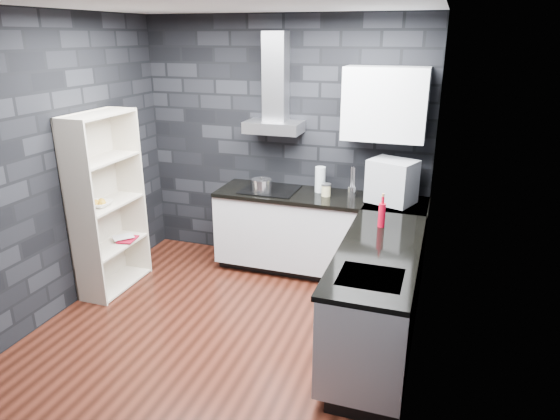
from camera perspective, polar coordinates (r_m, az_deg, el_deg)
The scene contains 28 objects.
ground at distance 4.65m, azimuth -6.02°, elevation -13.03°, with size 3.20×3.20×0.00m, color #401910.
ceiling at distance 3.93m, azimuth -7.51°, elevation 22.39°, with size 3.20×3.20×0.00m, color white.
wall_back at distance 5.56m, azimuth 0.45°, elevation 7.62°, with size 3.20×0.05×2.70m, color black.
wall_front at distance 2.80m, azimuth -20.90°, elevation -5.87°, with size 3.20×0.05×2.70m, color black.
wall_left at distance 4.99m, azimuth -23.92°, elevation 4.58°, with size 0.05×3.20×2.70m, color black.
wall_right at distance 3.72m, azimuth 16.63°, elevation 0.82°, with size 0.05×3.20×2.70m, color black.
toekick_back at distance 5.59m, azimuth 4.40°, elevation -6.49°, with size 2.18×0.50×0.10m, color black.
toekick_right at distance 4.40m, azimuth 11.21°, elevation -14.64°, with size 0.50×1.78×0.10m, color black.
counter_back_cab at distance 5.38m, azimuth 4.41°, elevation -2.54°, with size 2.20×0.60×0.76m, color silver.
counter_right_cab at distance 4.18m, azimuth 11.04°, elevation -9.67°, with size 0.60×1.80×0.76m, color silver.
counter_back_top at distance 5.23m, azimuth 4.50°, elevation 1.48°, with size 2.20×0.62×0.04m, color black.
counter_right_top at distance 4.00m, azimuth 11.27°, elevation -4.63°, with size 0.62×1.80×0.04m, color black.
counter_corner_top at distance 5.12m, azimuth 13.23°, elevation 0.60°, with size 0.62×0.62×0.04m, color black.
hood_body at distance 5.35m, azimuth -0.72°, elevation 9.46°, with size 0.60×0.34×0.12m, color #B0B0B5.
hood_chimney at distance 5.35m, azimuth -0.49°, elevation 14.96°, with size 0.24×0.20×0.90m, color #B0B0B5.
upper_cabinet at distance 5.04m, azimuth 11.94°, elevation 11.77°, with size 0.80×0.35×0.70m, color silver.
cooktop at distance 5.38m, azimuth -1.15°, elevation 2.36°, with size 0.58×0.50×0.01m, color black.
sink_rim at distance 3.55m, azimuth 10.31°, elevation -7.59°, with size 0.44×0.40×0.01m, color #B0B0B5.
pot at distance 5.29m, azimuth -2.11°, elevation 2.77°, with size 0.20×0.20×0.12m, color silver.
glass_vase at distance 5.31m, azimuth 4.61°, elevation 3.50°, with size 0.11×0.11×0.27m, color silver.
storage_jar at distance 5.19m, azimuth 5.28°, elevation 2.22°, with size 0.09×0.09×0.12m, color #C2B981.
utensil_crock at distance 5.19m, azimuth 8.22°, elevation 2.08°, with size 0.09×0.09×0.11m, color silver.
appliance_garage at distance 5.02m, azimuth 12.69°, elevation 3.20°, with size 0.43×0.33×0.43m, color #A0A3A8.
red_bottle at distance 4.41m, azimuth 11.55°, elevation -0.59°, with size 0.06×0.06×0.21m, color #B4061D.
bookshelf at distance 5.23m, azimuth -19.12°, elevation 0.65°, with size 0.34×0.80×1.80m, color beige.
fruit_bowl at distance 5.13m, azimuth -19.91°, elevation 0.66°, with size 0.21×0.21×0.05m, color white.
book_red at distance 5.43m, azimuth -17.88°, elevation -2.20°, with size 0.16×0.02×0.22m, color maroon.
book_second at distance 5.47m, azimuth -17.78°, elevation -1.78°, with size 0.15×0.02×0.21m, color #B2B2B2.
Camera 1 is at (1.69, -3.54, 2.48)m, focal length 32.00 mm.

